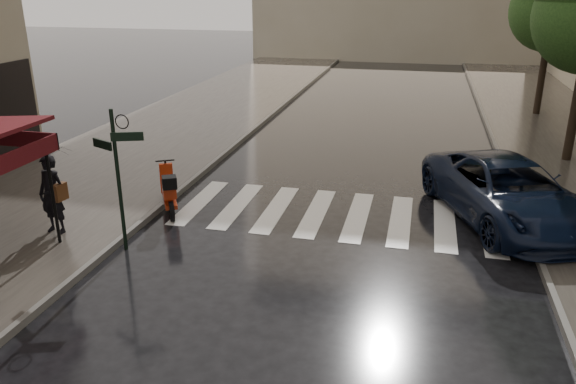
% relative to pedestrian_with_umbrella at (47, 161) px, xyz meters
% --- Properties ---
extents(ground, '(120.00, 120.00, 0.00)m').
position_rel_pedestrian_with_umbrella_xyz_m(ground, '(3.04, -3.23, -1.80)').
color(ground, black).
rests_on(ground, ground).
extents(sidewalk_near, '(6.00, 60.00, 0.12)m').
position_rel_pedestrian_with_umbrella_xyz_m(sidewalk_near, '(-1.46, 8.77, -1.74)').
color(sidewalk_near, '#38332D').
rests_on(sidewalk_near, ground).
extents(curb_near, '(0.12, 60.00, 0.16)m').
position_rel_pedestrian_with_umbrella_xyz_m(curb_near, '(1.59, 8.77, -1.72)').
color(curb_near, '#595651').
rests_on(curb_near, ground).
extents(curb_far, '(0.12, 60.00, 0.16)m').
position_rel_pedestrian_with_umbrella_xyz_m(curb_far, '(10.49, 8.77, -1.72)').
color(curb_far, '#595651').
rests_on(curb_far, ground).
extents(crosswalk, '(7.85, 3.20, 0.01)m').
position_rel_pedestrian_with_umbrella_xyz_m(crosswalk, '(6.01, 2.77, -1.79)').
color(crosswalk, silver).
rests_on(crosswalk, ground).
extents(signpost, '(1.17, 0.29, 3.10)m').
position_rel_pedestrian_with_umbrella_xyz_m(signpost, '(1.84, -0.23, 0.03)').
color(signpost, black).
rests_on(signpost, ground).
extents(pedestrian_with_umbrella, '(1.21, 1.23, 2.53)m').
position_rel_pedestrian_with_umbrella_xyz_m(pedestrian_with_umbrella, '(0.00, 0.00, 0.00)').
color(pedestrian_with_umbrella, black).
rests_on(pedestrian_with_umbrella, sidewalk_near).
extents(scooter, '(1.04, 1.62, 1.18)m').
position_rel_pedestrian_with_umbrella_xyz_m(scooter, '(1.88, 1.95, -1.25)').
color(scooter, black).
rests_on(scooter, ground).
extents(parked_car, '(4.33, 5.96, 1.51)m').
position_rel_pedestrian_with_umbrella_xyz_m(parked_car, '(10.04, 3.36, -1.05)').
color(parked_car, black).
rests_on(parked_car, ground).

